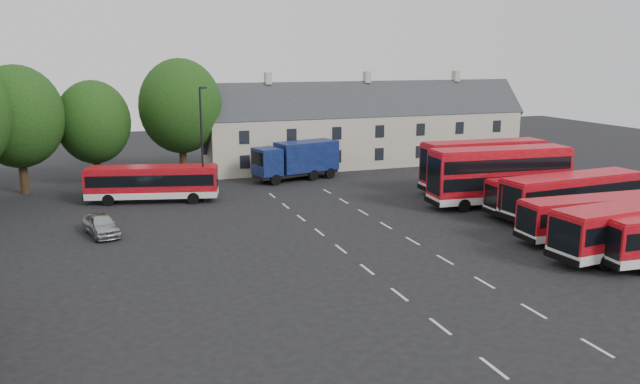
{
  "coord_description": "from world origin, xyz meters",
  "views": [
    {
      "loc": [
        -13.67,
        -32.39,
        11.75
      ],
      "look_at": [
        0.96,
        8.54,
        2.2
      ],
      "focal_mm": 35.0,
      "sensor_mm": 36.0,
      "label": 1
    }
  ],
  "objects_px": {
    "box_truck": "(297,159)",
    "lamppost": "(202,142)",
    "bus_dd_south": "(500,173)",
    "silver_car": "(101,225)"
  },
  "relations": [
    {
      "from": "box_truck",
      "to": "lamppost",
      "type": "bearing_deg",
      "value": -160.38
    },
    {
      "from": "bus_dd_south",
      "to": "box_truck",
      "type": "height_order",
      "value": "bus_dd_south"
    },
    {
      "from": "bus_dd_south",
      "to": "box_truck",
      "type": "relative_size",
      "value": 1.33
    },
    {
      "from": "bus_dd_south",
      "to": "box_truck",
      "type": "distance_m",
      "value": 19.57
    },
    {
      "from": "silver_car",
      "to": "lamppost",
      "type": "relative_size",
      "value": 0.46
    },
    {
      "from": "lamppost",
      "to": "box_truck",
      "type": "bearing_deg",
      "value": 33.11
    },
    {
      "from": "bus_dd_south",
      "to": "lamppost",
      "type": "relative_size",
      "value": 1.24
    },
    {
      "from": "bus_dd_south",
      "to": "box_truck",
      "type": "bearing_deg",
      "value": 131.93
    },
    {
      "from": "silver_car",
      "to": "box_truck",
      "type": "bearing_deg",
      "value": 23.12
    },
    {
      "from": "bus_dd_south",
      "to": "silver_car",
      "type": "bearing_deg",
      "value": -178.93
    }
  ]
}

